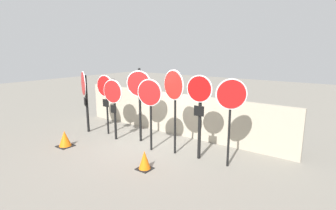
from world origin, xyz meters
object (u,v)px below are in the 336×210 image
at_px(stop_sign_6, 199,103).
at_px(traffic_cone_1, 65,139).
at_px(traffic_cone_0, 145,160).
at_px(stop_sign_3, 139,91).
at_px(stop_sign_4, 150,99).
at_px(stop_sign_7, 231,101).
at_px(stop_sign_5, 174,92).
at_px(stop_sign_2, 113,98).
at_px(stop_sign_1, 105,92).
at_px(stop_sign_0, 85,91).

height_order(stop_sign_6, traffic_cone_1, stop_sign_6).
height_order(traffic_cone_0, traffic_cone_1, traffic_cone_1).
relative_size(stop_sign_3, traffic_cone_1, 4.81).
relative_size(stop_sign_4, stop_sign_7, 0.94).
relative_size(stop_sign_4, traffic_cone_0, 4.40).
height_order(stop_sign_5, traffic_cone_0, stop_sign_5).
xyz_separation_m(stop_sign_3, stop_sign_6, (2.18, -0.10, -0.09)).
xyz_separation_m(stop_sign_2, stop_sign_7, (3.80, 0.27, 0.28)).
distance_m(stop_sign_1, stop_sign_7, 4.44).
distance_m(stop_sign_2, stop_sign_3, 0.89).
relative_size(stop_sign_5, traffic_cone_0, 4.97).
bearing_deg(stop_sign_4, traffic_cone_0, -66.97).
relative_size(stop_sign_1, traffic_cone_0, 4.33).
height_order(stop_sign_5, traffic_cone_1, stop_sign_5).
height_order(stop_sign_3, stop_sign_4, stop_sign_3).
bearing_deg(stop_sign_6, stop_sign_2, 179.70).
bearing_deg(stop_sign_7, stop_sign_6, 147.54).
bearing_deg(traffic_cone_0, stop_sign_6, 60.68).
distance_m(stop_sign_6, traffic_cone_1, 4.24).
distance_m(stop_sign_1, stop_sign_2, 0.68).
xyz_separation_m(stop_sign_3, traffic_cone_0, (1.44, -1.42, -1.40)).
bearing_deg(stop_sign_4, traffic_cone_1, -161.25).
bearing_deg(stop_sign_4, stop_sign_6, 1.59).
distance_m(stop_sign_3, stop_sign_6, 2.19).
height_order(stop_sign_2, stop_sign_4, stop_sign_4).
relative_size(stop_sign_2, stop_sign_5, 0.84).
relative_size(stop_sign_0, stop_sign_1, 1.05).
relative_size(stop_sign_1, stop_sign_2, 1.04).
height_order(stop_sign_3, stop_sign_6, stop_sign_3).
xyz_separation_m(stop_sign_5, stop_sign_6, (0.74, 0.10, -0.23)).
distance_m(stop_sign_0, stop_sign_2, 1.43).
distance_m(stop_sign_1, traffic_cone_1, 2.00).
relative_size(stop_sign_2, stop_sign_6, 0.88).
distance_m(stop_sign_1, stop_sign_5, 2.87).
height_order(stop_sign_5, stop_sign_7, stop_sign_5).
height_order(stop_sign_1, stop_sign_2, stop_sign_1).
bearing_deg(traffic_cone_0, stop_sign_7, 39.92).
xyz_separation_m(stop_sign_0, stop_sign_4, (2.97, -0.02, 0.05)).
bearing_deg(stop_sign_1, stop_sign_3, 2.26).
bearing_deg(stop_sign_1, stop_sign_6, -2.52).
height_order(stop_sign_4, traffic_cone_0, stop_sign_4).
bearing_deg(stop_sign_7, stop_sign_3, 145.42).
bearing_deg(stop_sign_3, traffic_cone_0, -64.84).
relative_size(stop_sign_0, stop_sign_2, 1.09).
height_order(stop_sign_4, traffic_cone_1, stop_sign_4).
distance_m(stop_sign_2, traffic_cone_0, 2.72).
bearing_deg(traffic_cone_1, stop_sign_6, 23.03).
bearing_deg(stop_sign_5, traffic_cone_1, -137.02).
height_order(stop_sign_1, stop_sign_5, stop_sign_5).
bearing_deg(stop_sign_0, stop_sign_3, 38.54).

